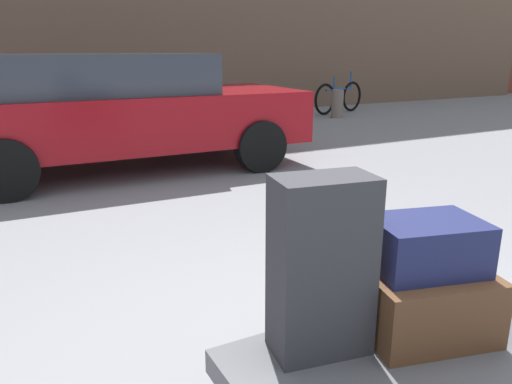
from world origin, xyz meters
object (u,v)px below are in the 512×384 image
object	(u,v)px
luggage_cart	(401,373)
bicycle_leaning	(339,97)
suitcase_brown_rear_left	(421,299)
bollard_kerb_far	(337,104)
duffel_bag_navy_topmost_pile	(426,245)
bollard_kerb_near	(216,111)
bollard_kerb_mid	(284,107)
parked_car	(122,109)
suitcase_charcoal_front_right	(321,267)

from	to	relation	value
luggage_cart	bicycle_leaning	xyz separation A→B (m)	(6.04, 8.44, 0.10)
suitcase_brown_rear_left	bollard_kerb_far	world-z (taller)	suitcase_brown_rear_left
suitcase_brown_rear_left	duffel_bag_navy_topmost_pile	distance (m)	0.24
bollard_kerb_near	bollard_kerb_far	bearing A→B (deg)	0.00
bicycle_leaning	bollard_kerb_mid	distance (m)	2.01
duffel_bag_navy_topmost_pile	bollard_kerb_far	size ratio (longest dim) A/B	0.71
luggage_cart	suitcase_brown_rear_left	bearing A→B (deg)	31.39
bollard_kerb_mid	bollard_kerb_near	bearing A→B (deg)	180.00
suitcase_brown_rear_left	parked_car	size ratio (longest dim) A/B	0.12
bollard_kerb_far	bollard_kerb_near	bearing A→B (deg)	180.00
luggage_cart	parked_car	xyz separation A→B (m)	(0.14, 5.02, 0.49)
duffel_bag_navy_topmost_pile	bollard_kerb_near	xyz separation A→B (m)	(2.39, 7.67, -0.41)
suitcase_charcoal_front_right	duffel_bag_navy_topmost_pile	bearing A→B (deg)	0.26
luggage_cart	parked_car	world-z (taller)	parked_car
luggage_cart	suitcase_charcoal_front_right	distance (m)	0.53
duffel_bag_navy_topmost_pile	parked_car	world-z (taller)	parked_car
parked_car	bicycle_leaning	world-z (taller)	parked_car
luggage_cart	suitcase_charcoal_front_right	world-z (taller)	suitcase_charcoal_front_right
suitcase_brown_rear_left	bicycle_leaning	size ratio (longest dim) A/B	0.29
suitcase_brown_rear_left	bollard_kerb_mid	xyz separation A→B (m)	(3.93, 7.67, -0.17)
bicycle_leaning	bollard_kerb_near	distance (m)	3.51
parked_car	suitcase_charcoal_front_right	bearing A→B (deg)	-94.63
suitcase_charcoal_front_right	bollard_kerb_mid	bearing A→B (deg)	69.70
duffel_bag_navy_topmost_pile	bollard_kerb_far	distance (m)	9.33
duffel_bag_navy_topmost_pile	bicycle_leaning	distance (m)	10.16
suitcase_brown_rear_left	bollard_kerb_far	size ratio (longest dim) A/B	0.83
suitcase_brown_rear_left	suitcase_charcoal_front_right	xyz separation A→B (m)	(-0.45, 0.08, 0.21)
bollard_kerb_mid	bollard_kerb_far	world-z (taller)	same
duffel_bag_navy_topmost_pile	bicycle_leaning	bearing A→B (deg)	69.65
duffel_bag_navy_topmost_pile	bollard_kerb_far	bearing A→B (deg)	70.00
bollard_kerb_mid	suitcase_brown_rear_left	bearing A→B (deg)	-117.17
bicycle_leaning	bollard_kerb_far	bearing A→B (deg)	-128.96
suitcase_charcoal_front_right	parked_car	distance (m)	4.83
luggage_cart	duffel_bag_navy_topmost_pile	bearing A→B (deg)	31.39
parked_car	bicycle_leaning	distance (m)	6.83
duffel_bag_navy_topmost_pile	bollard_kerb_mid	xyz separation A→B (m)	(3.93, 7.67, -0.41)
suitcase_brown_rear_left	bollard_kerb_near	distance (m)	8.03
parked_car	bollard_kerb_mid	bearing A→B (deg)	34.75
bollard_kerb_mid	bollard_kerb_far	distance (m)	1.37
bollard_kerb_mid	bollard_kerb_far	size ratio (longest dim) A/B	1.00
bollard_kerb_far	luggage_cart	bearing A→B (deg)	-125.28
luggage_cart	bollard_kerb_far	distance (m)	9.54
luggage_cart	bollard_kerb_far	size ratio (longest dim) A/B	2.14
luggage_cart	parked_car	size ratio (longest dim) A/B	0.30
duffel_bag_navy_topmost_pile	luggage_cart	bearing A→B (deg)	-133.91
suitcase_charcoal_front_right	bollard_kerb_near	xyz separation A→B (m)	(2.84, 7.59, -0.38)
suitcase_charcoal_front_right	bollard_kerb_near	bearing A→B (deg)	79.22
duffel_bag_navy_topmost_pile	bollard_kerb_near	distance (m)	8.04
suitcase_brown_rear_left	duffel_bag_navy_topmost_pile	world-z (taller)	duffel_bag_navy_topmost_pile
suitcase_charcoal_front_right	bollard_kerb_near	size ratio (longest dim) A/B	1.15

